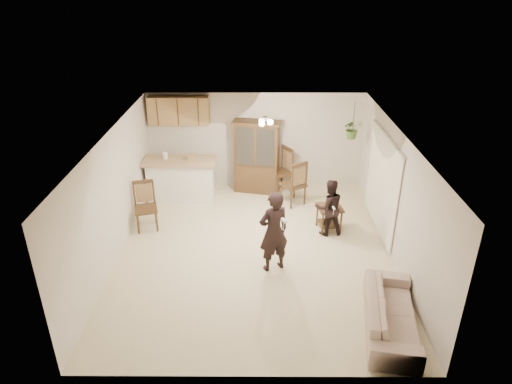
{
  "coord_description": "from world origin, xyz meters",
  "views": [
    {
      "loc": [
        0.06,
        -7.94,
        5.21
      ],
      "look_at": [
        0.02,
        0.4,
        1.16
      ],
      "focal_mm": 32.0,
      "sensor_mm": 36.0,
      "label": 1
    }
  ],
  "objects_px": {
    "child": "(329,206)",
    "side_table": "(329,218)",
    "chair_hutch_left": "(280,179)",
    "china_hutch": "(257,157)",
    "chair_hutch_right": "(293,191)",
    "adult": "(274,228)",
    "sofa": "(392,309)",
    "chair_bar": "(147,216)"
  },
  "relations": [
    {
      "from": "adult",
      "to": "side_table",
      "type": "distance_m",
      "value": 2.04
    },
    {
      "from": "child",
      "to": "chair_bar",
      "type": "xyz_separation_m",
      "value": [
        -4.0,
        0.22,
        -0.37
      ]
    },
    {
      "from": "child",
      "to": "chair_hutch_left",
      "type": "height_order",
      "value": "child"
    },
    {
      "from": "adult",
      "to": "chair_bar",
      "type": "relative_size",
      "value": 1.65
    },
    {
      "from": "child",
      "to": "side_table",
      "type": "xyz_separation_m",
      "value": [
        0.05,
        0.17,
        -0.38
      ]
    },
    {
      "from": "chair_bar",
      "to": "china_hutch",
      "type": "bearing_deg",
      "value": 23.32
    },
    {
      "from": "china_hutch",
      "to": "side_table",
      "type": "xyz_separation_m",
      "value": [
        1.6,
        -2.01,
        -0.63
      ]
    },
    {
      "from": "child",
      "to": "chair_hutch_left",
      "type": "distance_m",
      "value": 2.38
    },
    {
      "from": "sofa",
      "to": "child",
      "type": "height_order",
      "value": "child"
    },
    {
      "from": "adult",
      "to": "chair_hutch_right",
      "type": "height_order",
      "value": "adult"
    },
    {
      "from": "child",
      "to": "side_table",
      "type": "distance_m",
      "value": 0.42
    },
    {
      "from": "child",
      "to": "china_hutch",
      "type": "bearing_deg",
      "value": -63.54
    },
    {
      "from": "chair_bar",
      "to": "chair_hutch_right",
      "type": "distance_m",
      "value": 3.55
    },
    {
      "from": "adult",
      "to": "chair_bar",
      "type": "xyz_separation_m",
      "value": [
        -2.77,
        1.52,
        -0.59
      ]
    },
    {
      "from": "sofa",
      "to": "adult",
      "type": "xyz_separation_m",
      "value": [
        -1.84,
        1.63,
        0.53
      ]
    },
    {
      "from": "side_table",
      "to": "chair_hutch_left",
      "type": "distance_m",
      "value": 2.22
    },
    {
      "from": "sofa",
      "to": "adult",
      "type": "distance_m",
      "value": 2.51
    },
    {
      "from": "adult",
      "to": "chair_hutch_right",
      "type": "xyz_separation_m",
      "value": [
        0.56,
        2.76,
        -0.58
      ]
    },
    {
      "from": "china_hutch",
      "to": "chair_bar",
      "type": "xyz_separation_m",
      "value": [
        -2.44,
        -1.96,
        -0.62
      ]
    },
    {
      "from": "adult",
      "to": "chair_bar",
      "type": "bearing_deg",
      "value": -53.8
    },
    {
      "from": "sofa",
      "to": "china_hutch",
      "type": "bearing_deg",
      "value": 32.88
    },
    {
      "from": "china_hutch",
      "to": "child",
      "type": "bearing_deg",
      "value": -42.77
    },
    {
      "from": "adult",
      "to": "chair_hutch_right",
      "type": "bearing_deg",
      "value": -126.54
    },
    {
      "from": "chair_hutch_right",
      "to": "chair_hutch_left",
      "type": "bearing_deg",
      "value": -100.71
    },
    {
      "from": "child",
      "to": "chair_hutch_right",
      "type": "distance_m",
      "value": 1.63
    },
    {
      "from": "chair_hutch_right",
      "to": "china_hutch",
      "type": "bearing_deg",
      "value": -72.93
    },
    {
      "from": "child",
      "to": "china_hutch",
      "type": "height_order",
      "value": "china_hutch"
    },
    {
      "from": "china_hutch",
      "to": "chair_hutch_left",
      "type": "relative_size",
      "value": 1.6
    },
    {
      "from": "chair_hutch_left",
      "to": "side_table",
      "type": "bearing_deg",
      "value": -4.63
    },
    {
      "from": "child",
      "to": "side_table",
      "type": "bearing_deg",
      "value": -114.69
    },
    {
      "from": "adult",
      "to": "chair_hutch_left",
      "type": "bearing_deg",
      "value": -119.4
    },
    {
      "from": "adult",
      "to": "china_hutch",
      "type": "height_order",
      "value": "china_hutch"
    },
    {
      "from": "sofa",
      "to": "side_table",
      "type": "xyz_separation_m",
      "value": [
        -0.57,
        3.1,
        -0.07
      ]
    },
    {
      "from": "adult",
      "to": "chair_bar",
      "type": "height_order",
      "value": "adult"
    },
    {
      "from": "sofa",
      "to": "child",
      "type": "relative_size",
      "value": 1.39
    },
    {
      "from": "chair_hutch_right",
      "to": "sofa",
      "type": "bearing_deg",
      "value": 72.55
    },
    {
      "from": "side_table",
      "to": "chair_hutch_right",
      "type": "bearing_deg",
      "value": 119.06
    },
    {
      "from": "chair_bar",
      "to": "chair_hutch_left",
      "type": "distance_m",
      "value": 3.6
    },
    {
      "from": "chair_bar",
      "to": "chair_hutch_right",
      "type": "xyz_separation_m",
      "value": [
        3.33,
        1.23,
        0.02
      ]
    },
    {
      "from": "china_hutch",
      "to": "chair_bar",
      "type": "bearing_deg",
      "value": -129.57
    },
    {
      "from": "china_hutch",
      "to": "chair_hutch_right",
      "type": "xyz_separation_m",
      "value": [
        0.89,
        -0.73,
        -0.61
      ]
    },
    {
      "from": "sofa",
      "to": "child",
      "type": "distance_m",
      "value": 3.01
    }
  ]
}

